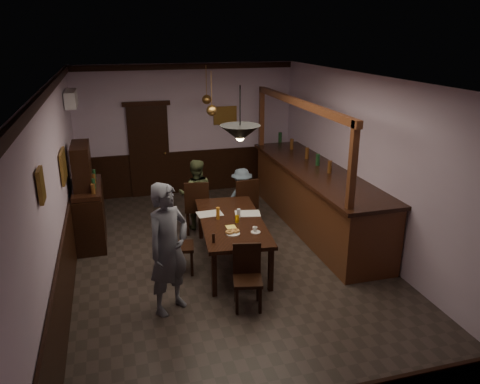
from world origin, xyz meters
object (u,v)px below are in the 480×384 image
object	(u,v)px
chair_far_left	(197,205)
pendant_iron	(240,133)
person_seated_right	(242,197)
bar_counter	(315,197)
soda_can	(237,219)
pendant_brass_mid	(212,110)
person_seated_left	(196,194)
chair_far_right	(245,202)
person_standing	(169,249)
dining_table	(232,224)
sideboard	(88,204)
coffee_cup	(255,229)
pendant_brass_far	(207,100)
chair_side	(176,242)
chair_near	(247,273)

from	to	relation	value
chair_far_left	pendant_iron	bearing A→B (deg)	107.34
person_seated_right	bar_counter	bearing A→B (deg)	152.18
soda_can	pendant_brass_mid	world-z (taller)	pendant_brass_mid
person_seated_right	bar_counter	xyz separation A→B (m)	(1.33, -0.53, 0.06)
person_seated_left	soda_can	world-z (taller)	person_seated_left
chair_far_right	person_standing	world-z (taller)	person_standing
dining_table	pendant_iron	bearing A→B (deg)	-95.63
person_standing	bar_counter	size ratio (longest dim) A/B	0.41
dining_table	soda_can	size ratio (longest dim) A/B	19.06
sideboard	pendant_brass_mid	distance (m)	2.79
person_seated_right	coffee_cup	bearing A→B (deg)	73.72
pendant_iron	pendant_brass_far	size ratio (longest dim) A/B	0.93
person_seated_right	soda_can	bearing A→B (deg)	65.63
chair_side	pendant_iron	world-z (taller)	pendant_iron
dining_table	person_seated_right	distance (m)	1.62
chair_side	person_standing	distance (m)	1.14
person_seated_left	pendant_iron	xyz separation A→B (m)	(0.22, -2.38, 1.67)
chair_side	soda_can	size ratio (longest dim) A/B	7.85
person_seated_right	person_seated_left	bearing A→B (deg)	-11.55
chair_far_left	pendant_brass_far	xyz separation A→B (m)	(0.57, 1.63, 1.72)
dining_table	chair_far_left	world-z (taller)	chair_far_left
chair_side	bar_counter	size ratio (longest dim) A/B	0.21
person_seated_left	person_seated_right	distance (m)	0.91
person_standing	pendant_brass_mid	bearing A→B (deg)	30.02
coffee_cup	chair_near	bearing A→B (deg)	-108.82
chair_side	soda_can	xyz separation A→B (m)	(1.01, -0.01, 0.29)
person_standing	person_seated_left	bearing A→B (deg)	36.63
pendant_iron	pendant_brass_far	bearing A→B (deg)	85.19
chair_far_right	person_seated_right	distance (m)	0.29
pendant_brass_mid	chair_far_right	bearing A→B (deg)	-28.94
person_seated_left	pendant_brass_mid	world-z (taller)	pendant_brass_mid
chair_far_right	pendant_iron	bearing A→B (deg)	67.57
pendant_brass_far	sideboard	bearing A→B (deg)	-150.03
chair_near	bar_counter	size ratio (longest dim) A/B	0.20
person_standing	sideboard	world-z (taller)	person_standing
person_seated_left	pendant_brass_mid	size ratio (longest dim) A/B	1.70
coffee_cup	pendant_brass_far	world-z (taller)	pendant_brass_far
bar_counter	pendant_iron	world-z (taller)	pendant_iron
sideboard	pendant_iron	distance (m)	3.56
chair_near	pendant_iron	size ratio (longest dim) A/B	1.20
soda_can	sideboard	distance (m)	2.83
soda_can	sideboard	xyz separation A→B (m)	(-2.34, 1.59, -0.08)
pendant_brass_far	person_standing	bearing A→B (deg)	-109.02
person_seated_left	soda_can	bearing A→B (deg)	112.23
pendant_brass_mid	pendant_brass_far	world-z (taller)	same
person_seated_right	sideboard	world-z (taller)	sideboard
soda_can	bar_counter	size ratio (longest dim) A/B	0.03
chair_far_left	person_seated_right	world-z (taller)	person_seated_right
person_seated_left	pendant_iron	size ratio (longest dim) A/B	1.82
sideboard	dining_table	bearing A→B (deg)	-33.03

